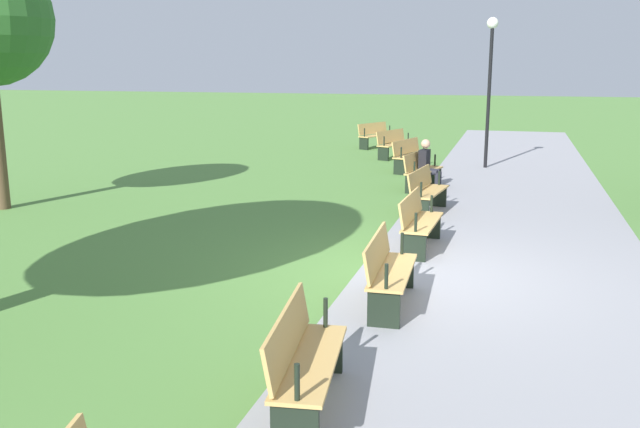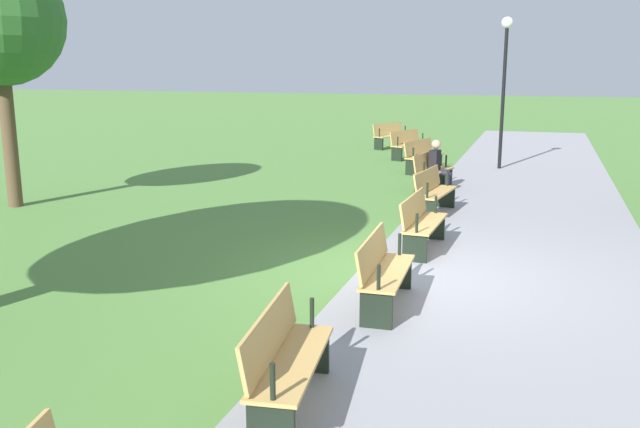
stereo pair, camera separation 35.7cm
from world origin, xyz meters
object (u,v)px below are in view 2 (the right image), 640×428
object	(u,v)px
bench_5	(421,222)
lamp_post	(505,65)
bench_0	(391,135)
person_seated	(438,163)
bench_2	(422,155)
bench_3	(432,170)
bench_4	(433,191)
bench_7	(285,358)
bench_6	(383,270)
bench_1	(408,144)

from	to	relation	value
bench_5	lamp_post	bearing A→B (deg)	178.47
bench_0	person_seated	bearing A→B (deg)	46.03
bench_0	bench_5	distance (m)	13.91
bench_0	bench_2	world-z (taller)	same
bench_0	bench_5	bearing A→B (deg)	40.30
bench_0	lamp_post	world-z (taller)	lamp_post
bench_3	bench_4	xyz separation A→B (m)	(2.76, 0.46, 0.00)
bench_3	bench_7	distance (m)	11.16
bench_4	bench_6	xyz separation A→B (m)	(5.59, 0.23, 0.00)
bench_3	bench_4	distance (m)	2.80
bench_5	lamp_post	world-z (taller)	lamp_post
bench_4	bench_5	world-z (taller)	same
bench_3	bench_7	size ratio (longest dim) A/B	1.01
bench_4	lamp_post	world-z (taller)	lamp_post
bench_7	lamp_post	distance (m)	15.39
bench_3	lamp_post	size ratio (longest dim) A/B	0.39
bench_1	bench_4	world-z (taller)	same
bench_4	lamp_post	xyz separation A→B (m)	(-6.78, 0.88, 2.47)
bench_2	bench_3	size ratio (longest dim) A/B	1.00
bench_1	bench_6	bearing A→B (deg)	30.82
bench_3	bench_4	bearing A→B (deg)	21.32
bench_5	bench_7	world-z (taller)	same
bench_2	bench_6	size ratio (longest dim) A/B	1.03
bench_0	bench_3	xyz separation A→B (m)	(7.93, 2.72, 0.00)
person_seated	bench_1	bearing A→B (deg)	-150.06
bench_1	bench_7	xyz separation A→B (m)	(16.52, 2.06, 0.00)
bench_5	lamp_post	distance (m)	9.91
bench_7	bench_0	bearing A→B (deg)	-177.66
bench_6	lamp_post	xyz separation A→B (m)	(-12.38, 0.65, 2.47)
bench_1	bench_4	distance (m)	8.39
bench_1	bench_4	bearing A→B (deg)	35.55
person_seated	bench_2	bearing A→B (deg)	-150.90
bench_5	bench_7	xyz separation A→B (m)	(5.59, -0.23, 0.00)
bench_5	bench_3	bearing A→B (deg)	-170.53
bench_2	bench_7	size ratio (longest dim) A/B	1.01
bench_4	lamp_post	size ratio (longest dim) A/B	0.39
bench_2	bench_3	distance (m)	2.80
bench_3	person_seated	size ratio (longest dim) A/B	1.40
bench_4	bench_2	bearing A→B (deg)	-161.06
lamp_post	bench_0	bearing A→B (deg)	-133.92
bench_1	bench_6	xyz separation A→B (m)	(13.72, 2.29, 0.00)
bench_3	bench_5	size ratio (longest dim) A/B	1.03
bench_0	bench_2	xyz separation A→B (m)	(5.21, 2.03, 0.00)
bench_3	bench_5	world-z (taller)	same
bench_3	lamp_post	bearing A→B (deg)	173.37
bench_1	lamp_post	xyz separation A→B (m)	(1.35, 2.94, 2.47)
bench_3	bench_5	xyz separation A→B (m)	(5.56, 0.69, 0.00)
bench_2	bench_4	size ratio (longest dim) A/B	1.01
person_seated	lamp_post	bearing A→B (deg)	175.21
bench_7	bench_3	bearing A→B (deg)	175.24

